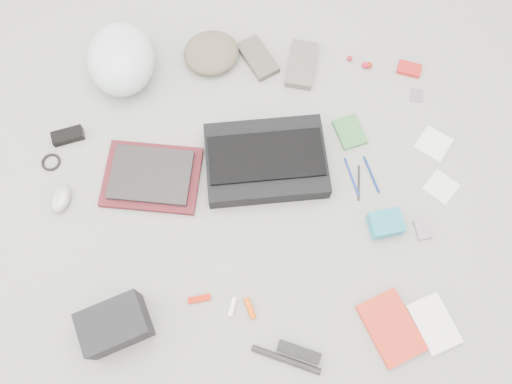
{
  "coord_description": "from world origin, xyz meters",
  "views": [
    {
      "loc": [
        -0.03,
        -0.62,
        1.75
      ],
      "look_at": [
        0.0,
        0.0,
        0.05
      ],
      "focal_mm": 35.0,
      "sensor_mm": 36.0,
      "label": 1
    }
  ],
  "objects_px": {
    "messenger_bag": "(266,161)",
    "book_red": "(391,328)",
    "laptop": "(151,175)",
    "camera_bag": "(115,325)",
    "accordion_wallet": "(386,224)",
    "bike_helmet": "(121,59)"
  },
  "relations": [
    {
      "from": "messenger_bag",
      "to": "book_red",
      "type": "height_order",
      "value": "messenger_bag"
    },
    {
      "from": "messenger_bag",
      "to": "laptop",
      "type": "bearing_deg",
      "value": -178.04
    },
    {
      "from": "messenger_bag",
      "to": "camera_bag",
      "type": "relative_size",
      "value": 2.14
    },
    {
      "from": "laptop",
      "to": "messenger_bag",
      "type": "bearing_deg",
      "value": 12.94
    },
    {
      "from": "laptop",
      "to": "accordion_wallet",
      "type": "relative_size",
      "value": 2.61
    },
    {
      "from": "camera_bag",
      "to": "accordion_wallet",
      "type": "xyz_separation_m",
      "value": [
        0.94,
        0.32,
        -0.04
      ]
    },
    {
      "from": "laptop",
      "to": "camera_bag",
      "type": "xyz_separation_m",
      "value": [
        -0.09,
        -0.54,
        0.03
      ]
    },
    {
      "from": "laptop",
      "to": "accordion_wallet",
      "type": "distance_m",
      "value": 0.88
    },
    {
      "from": "messenger_bag",
      "to": "book_red",
      "type": "distance_m",
      "value": 0.74
    },
    {
      "from": "bike_helmet",
      "to": "book_red",
      "type": "xyz_separation_m",
      "value": [
        0.94,
        -1.06,
        -0.09
      ]
    },
    {
      "from": "messenger_bag",
      "to": "camera_bag",
      "type": "height_order",
      "value": "camera_bag"
    },
    {
      "from": "bike_helmet",
      "to": "accordion_wallet",
      "type": "relative_size",
      "value": 2.88
    },
    {
      "from": "messenger_bag",
      "to": "accordion_wallet",
      "type": "bearing_deg",
      "value": -34.97
    },
    {
      "from": "book_red",
      "to": "accordion_wallet",
      "type": "relative_size",
      "value": 1.99
    },
    {
      "from": "messenger_bag",
      "to": "bike_helmet",
      "type": "xyz_separation_m",
      "value": [
        -0.55,
        0.43,
        0.06
      ]
    },
    {
      "from": "bike_helmet",
      "to": "book_red",
      "type": "distance_m",
      "value": 1.42
    },
    {
      "from": "camera_bag",
      "to": "book_red",
      "type": "bearing_deg",
      "value": -23.28
    },
    {
      "from": "camera_bag",
      "to": "accordion_wallet",
      "type": "height_order",
      "value": "camera_bag"
    },
    {
      "from": "messenger_bag",
      "to": "laptop",
      "type": "distance_m",
      "value": 0.43
    },
    {
      "from": "bike_helmet",
      "to": "accordion_wallet",
      "type": "xyz_separation_m",
      "value": [
        0.97,
        -0.69,
        -0.07
      ]
    },
    {
      "from": "laptop",
      "to": "book_red",
      "type": "height_order",
      "value": "laptop"
    },
    {
      "from": "accordion_wallet",
      "to": "bike_helmet",
      "type": "bearing_deg",
      "value": 135.2
    }
  ]
}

